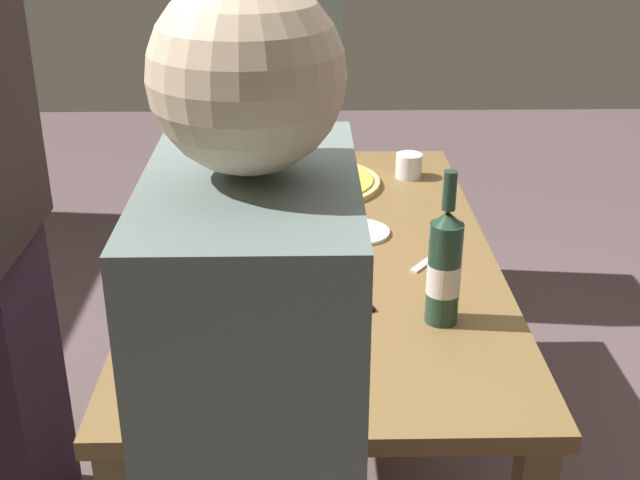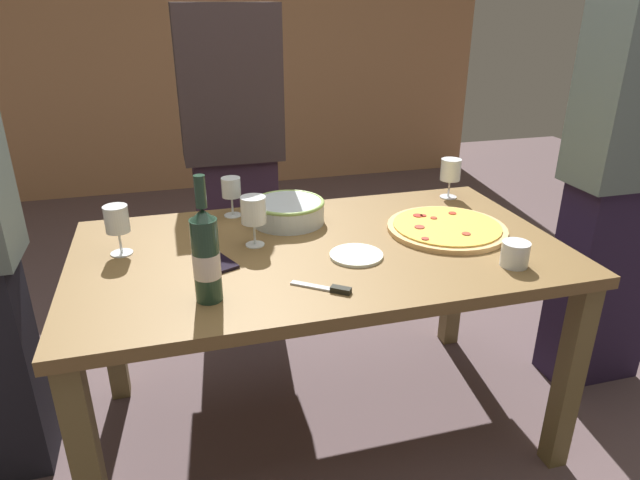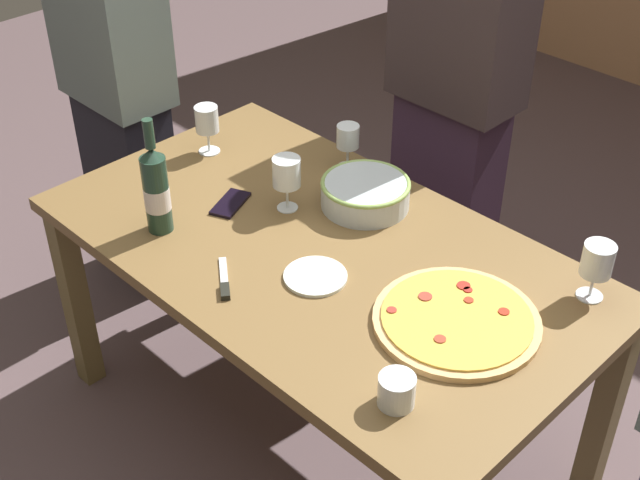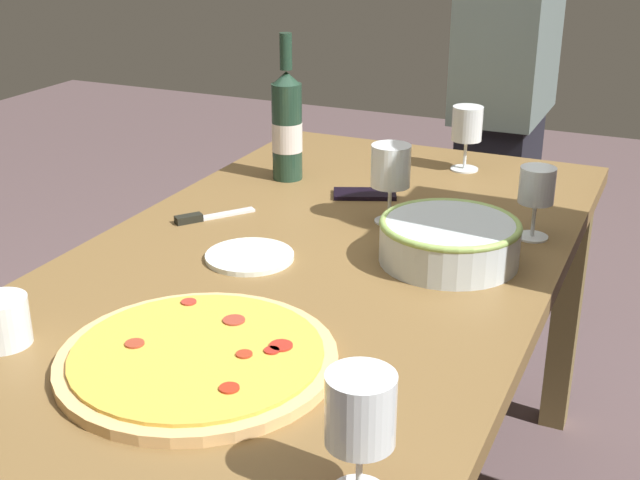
{
  "view_description": "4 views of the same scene",
  "coord_description": "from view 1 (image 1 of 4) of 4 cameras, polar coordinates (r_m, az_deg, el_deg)",
  "views": [
    {
      "loc": [
        -1.99,
        0.04,
        1.68
      ],
      "look_at": [
        0.0,
        0.0,
        0.77
      ],
      "focal_mm": 46.6,
      "sensor_mm": 36.0,
      "label": 1
    },
    {
      "loc": [
        -0.45,
        -1.63,
        1.5
      ],
      "look_at": [
        0.0,
        0.0,
        0.77
      ],
      "focal_mm": 31.27,
      "sensor_mm": 36.0,
      "label": 2
    },
    {
      "loc": [
        1.37,
        -1.37,
        2.18
      ],
      "look_at": [
        0.0,
        0.0,
        0.77
      ],
      "focal_mm": 48.47,
      "sensor_mm": 36.0,
      "label": 3
    },
    {
      "loc": [
        1.4,
        0.63,
        1.4
      ],
      "look_at": [
        0.0,
        0.0,
        0.77
      ],
      "focal_mm": 47.65,
      "sensor_mm": 36.0,
      "label": 4
    }
  ],
  "objects": [
    {
      "name": "wine_glass_near_pizza",
      "position": [
        2.77,
        -7.4,
        7.13
      ],
      "size": [
        0.08,
        0.08,
        0.16
      ],
      "color": "white",
      "rests_on": "dining_table"
    },
    {
      "name": "cup_amber",
      "position": [
        2.7,
        6.12,
        5.1
      ],
      "size": [
        0.09,
        0.09,
        0.08
      ],
      "primitive_type": "cylinder",
      "color": "white",
      "rests_on": "dining_table"
    },
    {
      "name": "person_host",
      "position": [
        3.29,
        -0.76,
        10.7
      ],
      "size": [
        0.45,
        0.24,
        1.75
      ],
      "rotation": [
        0.0,
        0.0,
        -3.13
      ],
      "color": "#271C38",
      "rests_on": "ground"
    },
    {
      "name": "serving_bowl",
      "position": [
        2.13,
        -6.53,
        -0.11
      ],
      "size": [
        0.27,
        0.27,
        0.08
      ],
      "color": "silver",
      "rests_on": "dining_table"
    },
    {
      "name": "ground_plane",
      "position": [
        2.6,
        -0.0,
        -15.69
      ],
      "size": [
        8.0,
        8.0,
        0.0
      ],
      "primitive_type": "plane",
      "color": "#5B484A"
    },
    {
      "name": "pizza",
      "position": [
        2.62,
        -0.46,
        4.02
      ],
      "size": [
        0.42,
        0.42,
        0.03
      ],
      "color": "#E5B371",
      "rests_on": "dining_table"
    },
    {
      "name": "wine_glass_far_left",
      "position": [
        1.95,
        -10.62,
        -0.8
      ],
      "size": [
        0.07,
        0.07,
        0.15
      ],
      "color": "white",
      "rests_on": "dining_table"
    },
    {
      "name": "cell_phone",
      "position": [
        1.89,
        1.41,
        -4.79
      ],
      "size": [
        0.12,
        0.16,
        0.01
      ],
      "primitive_type": "cube",
      "rotation": [
        0.0,
        0.0,
        3.54
      ],
      "color": "black",
      "rests_on": "dining_table"
    },
    {
      "name": "wine_bottle",
      "position": [
        1.81,
        8.54,
        -1.8
      ],
      "size": [
        0.07,
        0.07,
        0.35
      ],
      "color": "#203A2B",
      "rests_on": "dining_table"
    },
    {
      "name": "wine_glass_far_right",
      "position": [
        1.58,
        -3.79,
        -6.55
      ],
      "size": [
        0.08,
        0.08,
        0.16
      ],
      "color": "white",
      "rests_on": "dining_table"
    },
    {
      "name": "dining_table",
      "position": [
        2.23,
        -0.0,
        -2.72
      ],
      "size": [
        1.6,
        0.9,
        0.75
      ],
      "color": "brown",
      "rests_on": "ground"
    },
    {
      "name": "wine_glass_by_bottle",
      "position": [
        1.95,
        -1.9,
        0.1
      ],
      "size": [
        0.08,
        0.08,
        0.17
      ],
      "color": "white",
      "rests_on": "dining_table"
    },
    {
      "name": "side_plate",
      "position": [
        2.28,
        2.66,
        0.54
      ],
      "size": [
        0.17,
        0.17,
        0.01
      ],
      "primitive_type": "cylinder",
      "color": "white",
      "rests_on": "dining_table"
    },
    {
      "name": "pizza_knife",
      "position": [
        2.17,
        7.96,
        -0.98
      ],
      "size": [
        0.16,
        0.13,
        0.02
      ],
      "color": "silver",
      "rests_on": "dining_table"
    }
  ]
}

